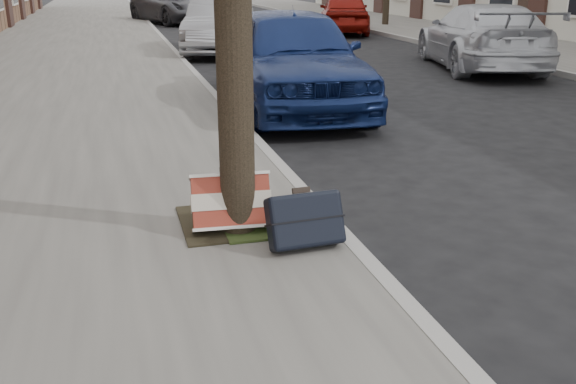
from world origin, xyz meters
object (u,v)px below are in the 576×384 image
object	(u,v)px
suitcase_red	(231,202)
car_near_mid	(220,25)
car_near_front	(291,58)
suitcase_navy	(305,219)

from	to	relation	value
suitcase_red	car_near_mid	xyz separation A→B (m)	(2.00, 12.15, 0.35)
car_near_mid	suitcase_red	bearing A→B (deg)	-83.76
car_near_front	suitcase_navy	bearing A→B (deg)	-100.57
suitcase_red	suitcase_navy	xyz separation A→B (m)	(0.45, -0.46, -0.01)
suitcase_red	suitcase_navy	world-z (taller)	suitcase_red
suitcase_red	car_near_mid	bearing A→B (deg)	85.12
suitcase_red	car_near_front	size ratio (longest dim) A/B	0.13
suitcase_navy	car_near_mid	xyz separation A→B (m)	(1.55, 12.61, 0.36)
suitcase_red	car_near_mid	world-z (taller)	car_near_mid
suitcase_navy	car_near_mid	size ratio (longest dim) A/B	0.13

